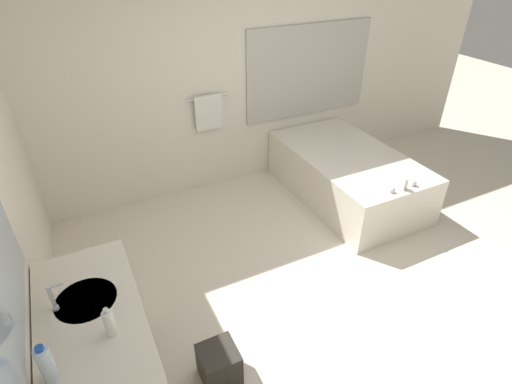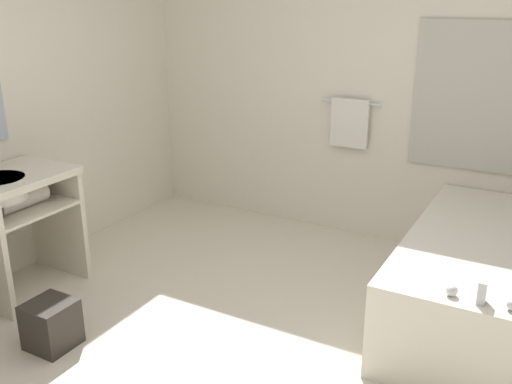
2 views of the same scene
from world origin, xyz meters
The scene contains 8 objects.
ground_plane centered at (0.00, 0.00, 0.00)m, with size 16.00×16.00×0.00m, color beige.
wall_back_with_blinds centered at (0.04, 2.23, 1.35)m, with size 7.40×0.13×2.70m.
vanity_counter centered at (-1.89, -0.20, 0.63)m, with size 0.58×1.36×0.87m.
sink_faucet centered at (-2.06, -0.02, 0.95)m, with size 0.09×0.04×0.18m.
bathtub centered at (1.05, 1.24, 0.31)m, with size 1.08×1.89×0.69m.
water_bottle_1 centered at (-2.10, -0.48, 0.98)m, with size 0.07×0.07×0.25m.
soap_dispenser centered at (-1.80, -0.34, 0.95)m, with size 0.06×0.06×0.19m.
waste_bin centered at (-1.20, -0.30, 0.14)m, with size 0.26×0.26×0.29m.
Camera 1 is at (-1.72, -1.93, 2.68)m, focal length 28.00 mm.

